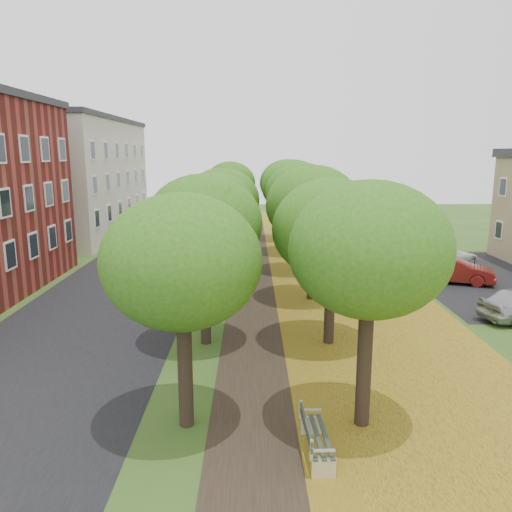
{
  "coord_description": "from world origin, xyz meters",
  "views": [
    {
      "loc": [
        -0.42,
        -12.46,
        7.29
      ],
      "look_at": [
        -0.2,
        10.71,
        2.5
      ],
      "focal_mm": 35.0,
      "sensor_mm": 36.0,
      "label": 1
    }
  ],
  "objects_px": {
    "bench": "(314,436)",
    "car_grey": "(447,268)",
    "car_red": "(452,270)",
    "car_white": "(444,256)"
  },
  "relations": [
    {
      "from": "bench",
      "to": "car_red",
      "type": "xyz_separation_m",
      "value": [
        9.95,
        16.62,
        0.26
      ]
    },
    {
      "from": "car_grey",
      "to": "car_white",
      "type": "xyz_separation_m",
      "value": [
        1.2,
        3.66,
        -0.04
      ]
    },
    {
      "from": "car_red",
      "to": "car_white",
      "type": "relative_size",
      "value": 0.95
    },
    {
      "from": "car_red",
      "to": "car_grey",
      "type": "distance_m",
      "value": 0.52
    },
    {
      "from": "bench",
      "to": "car_grey",
      "type": "relative_size",
      "value": 0.42
    },
    {
      "from": "car_red",
      "to": "car_white",
      "type": "distance_m",
      "value": 4.32
    },
    {
      "from": "car_red",
      "to": "car_grey",
      "type": "bearing_deg",
      "value": 26.92
    },
    {
      "from": "bench",
      "to": "car_white",
      "type": "bearing_deg",
      "value": -30.21
    },
    {
      "from": "car_white",
      "to": "car_grey",
      "type": "bearing_deg",
      "value": 139.54
    },
    {
      "from": "car_red",
      "to": "car_white",
      "type": "bearing_deg",
      "value": 4.37
    }
  ]
}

